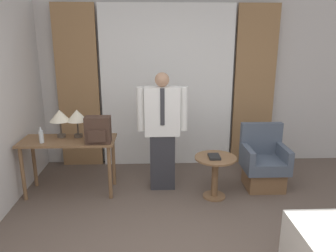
% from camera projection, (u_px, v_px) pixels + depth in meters
% --- Properties ---
extents(wall_back, '(10.00, 0.06, 2.70)m').
position_uv_depth(wall_back, '(167.00, 83.00, 5.36)').
color(wall_back, beige).
rests_on(wall_back, ground_plane).
extents(curtain_sheer_center, '(2.10, 0.06, 2.58)m').
position_uv_depth(curtain_sheer_center, '(167.00, 88.00, 5.25)').
color(curtain_sheer_center, white).
rests_on(curtain_sheer_center, ground_plane).
extents(curtain_drape_left, '(0.65, 0.06, 2.58)m').
position_uv_depth(curtain_drape_left, '(78.00, 88.00, 5.20)').
color(curtain_drape_left, '#997047').
rests_on(curtain_drape_left, ground_plane).
extents(curtain_drape_right, '(0.65, 0.06, 2.58)m').
position_uv_depth(curtain_drape_right, '(254.00, 87.00, 5.31)').
color(curtain_drape_right, '#997047').
rests_on(curtain_drape_right, ground_plane).
extents(desk, '(1.24, 0.54, 0.76)m').
position_uv_depth(desk, '(69.00, 148.00, 4.40)').
color(desk, brown).
rests_on(desk, ground_plane).
extents(table_lamp_left, '(0.28, 0.28, 0.38)m').
position_uv_depth(table_lamp_left, '(60.00, 116.00, 4.39)').
color(table_lamp_left, '#4C4238').
rests_on(table_lamp_left, desk).
extents(table_lamp_right, '(0.28, 0.28, 0.38)m').
position_uv_depth(table_lamp_right, '(77.00, 116.00, 4.40)').
color(table_lamp_right, '#4C4238').
rests_on(table_lamp_right, desk).
extents(bottle_near_edge, '(0.06, 0.06, 0.21)m').
position_uv_depth(bottle_near_edge, '(41.00, 136.00, 4.21)').
color(bottle_near_edge, silver).
rests_on(bottle_near_edge, desk).
extents(backpack, '(0.32, 0.22, 0.35)m').
position_uv_depth(backpack, '(98.00, 130.00, 4.19)').
color(backpack, '#422D23').
rests_on(backpack, desk).
extents(person, '(0.68, 0.22, 1.64)m').
position_uv_depth(person, '(162.00, 128.00, 4.46)').
color(person, '#2D2D33').
rests_on(person, ground_plane).
extents(armchair, '(0.59, 0.56, 0.90)m').
position_uv_depth(armchair, '(263.00, 164.00, 4.65)').
color(armchair, brown).
rests_on(armchair, ground_plane).
extents(side_table, '(0.55, 0.55, 0.57)m').
position_uv_depth(side_table, '(215.00, 170.00, 4.32)').
color(side_table, brown).
rests_on(side_table, ground_plane).
extents(book, '(0.14, 0.21, 0.03)m').
position_uv_depth(book, '(214.00, 157.00, 4.24)').
color(book, black).
rests_on(book, side_table).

